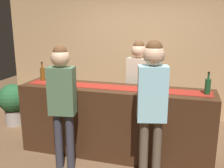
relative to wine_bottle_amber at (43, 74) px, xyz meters
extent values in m
plane|color=brown|center=(1.22, -0.09, -1.16)|extent=(10.00, 10.00, 0.00)
cube|color=tan|center=(1.22, 1.81, 0.29)|extent=(6.00, 0.12, 2.90)
cube|color=#3D2314|center=(1.22, -0.09, -0.64)|extent=(2.81, 0.60, 1.05)
cube|color=maroon|center=(1.22, -0.09, -0.11)|extent=(2.67, 0.28, 0.01)
cylinder|color=brown|center=(0.00, 0.00, -0.01)|extent=(0.07, 0.07, 0.21)
cylinder|color=brown|center=(0.00, 0.00, 0.13)|extent=(0.03, 0.03, 0.08)
cylinder|color=black|center=(0.00, 0.00, 0.18)|extent=(0.03, 0.03, 0.02)
cylinder|color=#194723|center=(2.47, -0.10, -0.01)|extent=(0.07, 0.07, 0.21)
cylinder|color=#194723|center=(2.47, -0.10, 0.13)|extent=(0.03, 0.03, 0.08)
cylinder|color=black|center=(2.47, -0.10, 0.18)|extent=(0.03, 0.03, 0.02)
cylinder|color=silver|center=(1.64, -0.04, -0.11)|extent=(0.06, 0.06, 0.00)
cylinder|color=silver|center=(1.64, -0.04, -0.07)|extent=(0.01, 0.01, 0.08)
cone|color=silver|center=(1.64, -0.04, 0.00)|extent=(0.07, 0.07, 0.06)
cylinder|color=silver|center=(0.56, -0.07, -0.11)|extent=(0.06, 0.06, 0.00)
cylinder|color=silver|center=(0.56, -0.07, -0.07)|extent=(0.01, 0.01, 0.08)
cone|color=silver|center=(0.56, -0.07, 0.00)|extent=(0.07, 0.07, 0.06)
cylinder|color=#26262B|center=(1.53, 0.47, -0.77)|extent=(0.11, 0.11, 0.78)
cylinder|color=#26262B|center=(1.37, 0.50, -0.77)|extent=(0.11, 0.11, 0.78)
cube|color=beige|center=(1.45, 0.49, -0.07)|extent=(0.38, 0.27, 0.62)
sphere|color=#DBAD89|center=(1.45, 0.49, 0.36)|extent=(0.24, 0.24, 0.24)
sphere|color=brown|center=(1.45, 0.49, 0.43)|extent=(0.18, 0.18, 0.18)
cylinder|color=brown|center=(1.75, -0.67, -0.74)|extent=(0.11, 0.11, 0.83)
cylinder|color=brown|center=(1.91, -0.63, -0.74)|extent=(0.11, 0.11, 0.83)
cube|color=#99D1E0|center=(1.83, -0.65, 0.00)|extent=(0.38, 0.27, 0.66)
sphere|color=#DBAD89|center=(1.83, -0.65, 0.45)|extent=(0.25, 0.25, 0.25)
sphere|color=brown|center=(1.83, -0.65, 0.52)|extent=(0.19, 0.19, 0.19)
cylinder|color=#33333D|center=(0.59, -0.67, -0.76)|extent=(0.11, 0.11, 0.79)
cylinder|color=#33333D|center=(0.74, -0.64, -0.76)|extent=(0.11, 0.11, 0.79)
cube|color=#4C6B4C|center=(0.67, -0.65, -0.06)|extent=(0.37, 0.25, 0.63)
sphere|color=#DBAD89|center=(0.67, -0.65, 0.38)|extent=(0.24, 0.24, 0.24)
sphere|color=brown|center=(0.67, -0.65, 0.44)|extent=(0.19, 0.19, 0.19)
cylinder|color=#9E9389|center=(-0.97, 0.47, -1.01)|extent=(0.34, 0.34, 0.30)
sphere|color=#23562D|center=(-0.97, 0.47, -0.63)|extent=(0.55, 0.55, 0.55)
camera|label=1|loc=(2.18, -3.56, 0.84)|focal=41.53mm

